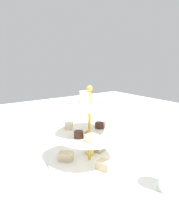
% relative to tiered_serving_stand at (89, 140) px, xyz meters
% --- Properties ---
extents(ground_plane, '(2.40, 2.40, 0.00)m').
position_rel_tiered_serving_stand_xyz_m(ground_plane, '(-0.00, -0.00, -0.08)').
color(ground_plane, silver).
extents(tiered_serving_stand, '(0.29, 0.29, 0.27)m').
position_rel_tiered_serving_stand_xyz_m(tiered_serving_stand, '(0.00, 0.00, 0.00)').
color(tiered_serving_stand, white).
rests_on(tiered_serving_stand, ground_plane).
extents(water_glass_tall_right, '(0.07, 0.07, 0.12)m').
position_rel_tiered_serving_stand_xyz_m(water_glass_tall_right, '(-0.26, -0.09, -0.03)').
color(water_glass_tall_right, silver).
rests_on(water_glass_tall_right, ground_plane).
extents(water_glass_short_left, '(0.06, 0.06, 0.08)m').
position_rel_tiered_serving_stand_xyz_m(water_glass_short_left, '(0.26, -0.10, -0.05)').
color(water_glass_short_left, silver).
rests_on(water_glass_short_left, ground_plane).
extents(teacup_with_saucer, '(0.09, 0.09, 0.05)m').
position_rel_tiered_serving_stand_xyz_m(teacup_with_saucer, '(0.18, -0.23, -0.06)').
color(teacup_with_saucer, white).
rests_on(teacup_with_saucer, ground_plane).
extents(butter_knife_right, '(0.17, 0.05, 0.00)m').
position_rel_tiered_serving_stand_xyz_m(butter_knife_right, '(-0.04, -0.32, -0.08)').
color(butter_knife_right, silver).
rests_on(butter_knife_right, ground_plane).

